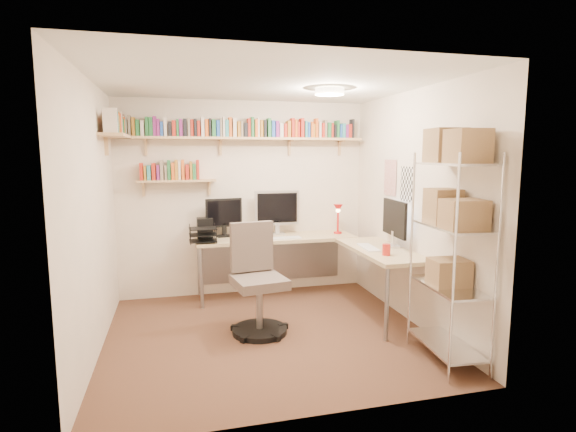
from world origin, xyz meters
name	(u,v)px	position (x,y,z in m)	size (l,w,h in m)	color
ground	(268,334)	(0.00, 0.00, 0.00)	(3.20, 3.20, 0.00)	#4A3120
room_shell	(268,183)	(0.00, 0.00, 1.55)	(3.24, 3.04, 2.52)	#F2DFC5
wall_shelves	(211,137)	(-0.42, 1.30, 2.03)	(3.12, 1.09, 0.80)	tan
corner_desk	(292,240)	(0.50, 0.95, 0.77)	(2.41, 2.03, 1.36)	tan
office_chair	(257,287)	(-0.09, 0.11, 0.47)	(0.60, 0.60, 1.12)	black
wire_rack	(453,205)	(1.42, -0.95, 1.39)	(0.46, 0.83, 2.05)	silver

